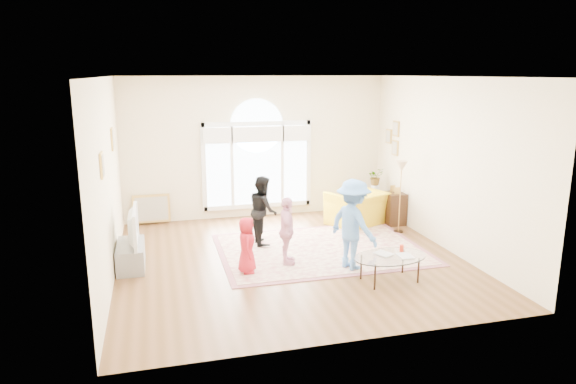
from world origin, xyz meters
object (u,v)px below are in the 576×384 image
object	(u,v)px
tv_console	(131,256)
armchair	(357,209)
area_rug	(321,249)
television	(129,227)
coffee_table	(390,257)

from	to	relation	value
tv_console	armchair	bearing A→B (deg)	16.55
area_rug	tv_console	world-z (taller)	tv_console
television	armchair	distance (m)	4.91
tv_console	coffee_table	world-z (taller)	coffee_table
armchair	tv_console	bearing A→B (deg)	-7.63
tv_console	armchair	world-z (taller)	armchair
coffee_table	armchair	world-z (taller)	armchair
coffee_table	television	bearing A→B (deg)	152.02
area_rug	armchair	size ratio (longest dim) A/B	3.18
television	coffee_table	size ratio (longest dim) A/B	0.82
television	coffee_table	distance (m)	4.36
area_rug	television	world-z (taller)	television
coffee_table	area_rug	bearing A→B (deg)	103.88
area_rug	armchair	bearing A→B (deg)	46.92
area_rug	coffee_table	distance (m)	1.85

